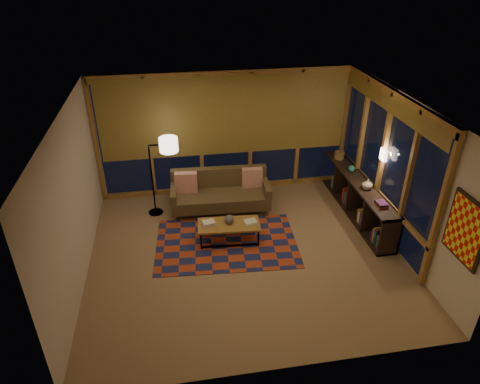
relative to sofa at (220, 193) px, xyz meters
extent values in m
cube|color=tan|center=(0.25, -1.55, -0.41)|extent=(5.50, 5.00, 0.01)
cube|color=silver|center=(0.25, -1.55, 2.29)|extent=(5.50, 5.00, 0.01)
cube|color=beige|center=(0.25, 0.95, 0.94)|extent=(5.50, 0.01, 2.70)
cube|color=beige|center=(0.25, -4.05, 0.94)|extent=(5.50, 0.01, 2.70)
cube|color=beige|center=(-2.50, -1.55, 0.94)|extent=(0.01, 5.00, 2.70)
cube|color=beige|center=(3.00, -1.55, 0.94)|extent=(0.01, 5.00, 2.70)
cube|color=#B43E1E|center=(-0.05, -1.20, -0.40)|extent=(2.72, 1.92, 0.01)
sphere|color=#2B2A34|center=(0.03, -1.10, 0.06)|extent=(0.19, 0.19, 0.17)
cylinder|color=olive|center=(2.72, 0.48, 0.43)|extent=(0.24, 0.24, 0.16)
sphere|color=#277673|center=(2.74, -0.17, 0.42)|extent=(0.16, 0.16, 0.14)
imported|color=tan|center=(2.74, -0.93, 0.45)|extent=(0.26, 0.26, 0.21)
camera|label=1|loc=(-0.88, -7.64, 4.37)|focal=32.00mm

